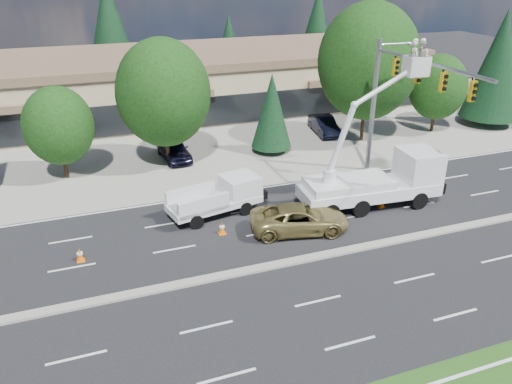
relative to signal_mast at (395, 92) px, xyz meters
name	(u,v)px	position (x,y,z in m)	size (l,w,h in m)	color
ground	(289,263)	(-10.03, -7.04, -6.06)	(140.00, 140.00, 0.00)	black
concrete_apron	(193,139)	(-10.03, 12.96, -6.05)	(140.00, 22.00, 0.01)	gray
road_median	(289,262)	(-10.03, -7.04, -6.00)	(120.00, 0.55, 0.12)	gray
strip_mall	(168,81)	(-10.03, 22.93, -3.23)	(50.40, 15.40, 5.50)	tan
tree_front_c	(59,126)	(-20.03, 7.96, -2.39)	(4.52, 4.52, 6.27)	#332114
tree_front_d	(163,93)	(-13.03, 7.96, -0.80)	(6.48, 6.48, 8.99)	#332114
tree_front_e	(272,111)	(-5.03, 7.96, -2.81)	(3.07, 3.07, 6.05)	#332114
tree_front_f	(368,62)	(2.97, 7.96, 0.32)	(7.85, 7.85, 10.89)	#332114
tree_front_g	(438,87)	(9.97, 7.96, -2.20)	(4.75, 4.75, 6.59)	#332114
tree_front_h	(498,64)	(15.97, 7.96, -0.72)	(5.05, 5.05, 9.96)	#332114
tree_back_b	(110,29)	(-14.03, 34.96, 0.48)	(6.18, 6.18, 12.19)	#332114
tree_back_c	(229,44)	(-0.03, 34.96, -1.95)	(3.89, 3.89, 7.66)	#332114
tree_back_d	(317,28)	(11.97, 34.96, -0.47)	(5.28, 5.28, 10.42)	#332114
signal_mast	(395,92)	(0.00, 0.00, 0.00)	(2.76, 10.16, 9.00)	gray
utility_pickup	(221,200)	(-11.63, -0.76, -5.20)	(5.69, 3.02, 2.07)	white
bucket_truck	(382,173)	(-2.29, -2.90, -3.99)	(8.58, 3.24, 9.70)	white
traffic_cone_a	(80,255)	(-19.60, -3.33, -5.72)	(0.40, 0.40, 0.70)	orange
traffic_cone_b	(222,228)	(-12.27, -3.12, -5.72)	(0.40, 0.40, 0.70)	orange
traffic_cone_c	(262,223)	(-10.06, -3.35, -5.72)	(0.40, 0.40, 0.70)	orange
traffic_cone_d	(382,202)	(-2.37, -3.30, -5.72)	(0.40, 0.40, 0.70)	orange
minivan	(300,219)	(-8.19, -4.24, -5.31)	(2.47, 5.36, 1.49)	#9D8C4B
parked_car_west	(174,149)	(-12.41, 8.96, -5.29)	(1.82, 4.52, 1.54)	black
parked_car_east	(324,125)	(0.86, 10.61, -5.31)	(1.58, 4.54, 1.50)	black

